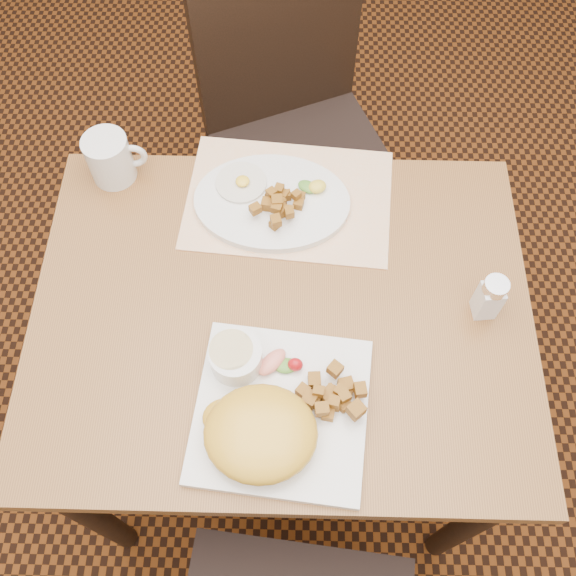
{
  "coord_description": "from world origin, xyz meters",
  "views": [
    {
      "loc": [
        0.02,
        -0.51,
        1.78
      ],
      "look_at": [
        0.01,
        0.01,
        0.82
      ],
      "focal_mm": 40.0,
      "sensor_mm": 36.0,
      "label": 1
    }
  ],
  "objects_px": {
    "plate_square": "(281,411)",
    "coffee_mug": "(111,158)",
    "chair_far": "(295,120)",
    "plate_oval": "(272,202)",
    "table": "(282,335)",
    "salt_shaker": "(490,297)"
  },
  "relations": [
    {
      "from": "coffee_mug",
      "to": "table",
      "type": "bearing_deg",
      "value": -41.09
    },
    {
      "from": "table",
      "to": "coffee_mug",
      "type": "xyz_separation_m",
      "value": [
        -0.34,
        0.3,
        0.16
      ]
    },
    {
      "from": "table",
      "to": "chair_far",
      "type": "bearing_deg",
      "value": 88.83
    },
    {
      "from": "plate_oval",
      "to": "table",
      "type": "bearing_deg",
      "value": -83.64
    },
    {
      "from": "plate_square",
      "to": "salt_shaker",
      "type": "bearing_deg",
      "value": 28.93
    },
    {
      "from": "table",
      "to": "coffee_mug",
      "type": "bearing_deg",
      "value": 138.91
    },
    {
      "from": "table",
      "to": "plate_oval",
      "type": "bearing_deg",
      "value": 96.36
    },
    {
      "from": "plate_oval",
      "to": "plate_square",
      "type": "bearing_deg",
      "value": -85.91
    },
    {
      "from": "table",
      "to": "plate_square",
      "type": "distance_m",
      "value": 0.22
    },
    {
      "from": "plate_oval",
      "to": "coffee_mug",
      "type": "bearing_deg",
      "value": 167.65
    },
    {
      "from": "plate_oval",
      "to": "coffee_mug",
      "type": "height_order",
      "value": "coffee_mug"
    },
    {
      "from": "chair_far",
      "to": "coffee_mug",
      "type": "relative_size",
      "value": 8.17
    },
    {
      "from": "table",
      "to": "chair_far",
      "type": "distance_m",
      "value": 0.66
    },
    {
      "from": "table",
      "to": "chair_far",
      "type": "height_order",
      "value": "chair_far"
    },
    {
      "from": "chair_far",
      "to": "plate_oval",
      "type": "relative_size",
      "value": 3.19
    },
    {
      "from": "plate_oval",
      "to": "salt_shaker",
      "type": "height_order",
      "value": "salt_shaker"
    },
    {
      "from": "table",
      "to": "salt_shaker",
      "type": "distance_m",
      "value": 0.39
    },
    {
      "from": "salt_shaker",
      "to": "chair_far",
      "type": "bearing_deg",
      "value": 118.36
    },
    {
      "from": "coffee_mug",
      "to": "chair_far",
      "type": "bearing_deg",
      "value": 44.48
    },
    {
      "from": "table",
      "to": "chair_far",
      "type": "relative_size",
      "value": 0.93
    },
    {
      "from": "table",
      "to": "plate_oval",
      "type": "distance_m",
      "value": 0.26
    },
    {
      "from": "plate_square",
      "to": "coffee_mug",
      "type": "xyz_separation_m",
      "value": [
        -0.35,
        0.49,
        0.04
      ]
    }
  ]
}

